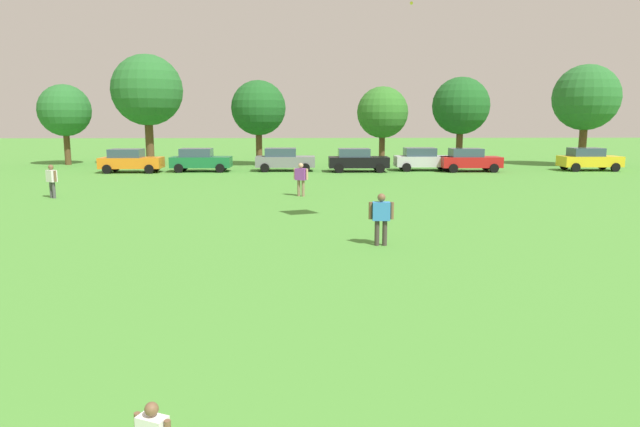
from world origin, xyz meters
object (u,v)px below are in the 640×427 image
(parked_car_silver_4, at_px, (423,159))
(parked_car_green_1, at_px, (200,160))
(tree_far_left, at_px, (65,111))
(parked_car_red_5, at_px, (469,160))
(parked_car_orange_0, at_px, (130,161))
(tree_center_left, at_px, (258,108))
(adult_bystander, at_px, (381,215))
(parked_car_black_3, at_px, (357,160))
(parked_car_yellow_6, at_px, (589,159))
(tree_left, at_px, (147,90))
(tree_far_right, at_px, (586,98))
(tree_right, at_px, (461,106))
(bystander_midfield, at_px, (301,177))
(tree_center_right, at_px, (383,113))
(parked_car_gray_2, at_px, (284,159))
(bystander_near_trees, at_px, (52,178))

(parked_car_silver_4, bearing_deg, parked_car_green_1, -178.96)
(tree_far_left, bearing_deg, parked_car_red_5, -12.58)
(parked_car_orange_0, bearing_deg, tree_center_left, 33.30)
(adult_bystander, height_order, parked_car_red_5, parked_car_red_5)
(parked_car_black_3, relative_size, parked_car_silver_4, 1.00)
(parked_car_black_3, height_order, parked_car_red_5, same)
(parked_car_black_3, bearing_deg, parked_car_silver_4, 8.95)
(parked_car_orange_0, height_order, tree_far_left, tree_far_left)
(adult_bystander, relative_size, tree_center_left, 0.23)
(parked_car_yellow_6, xyz_separation_m, tree_left, (-33.86, 6.60, 5.22))
(parked_car_red_5, height_order, tree_left, tree_left)
(parked_car_silver_4, relative_size, tree_far_right, 0.54)
(parked_car_green_1, height_order, tree_right, tree_right)
(bystander_midfield, distance_m, parked_car_black_3, 13.56)
(parked_car_red_5, bearing_deg, bystander_midfield, -133.39)
(adult_bystander, distance_m, parked_car_yellow_6, 30.80)
(tree_far_left, bearing_deg, tree_center_right, -5.30)
(tree_far_right, bearing_deg, parked_car_gray_2, -171.75)
(parked_car_green_1, bearing_deg, tree_center_left, 53.01)
(parked_car_gray_2, height_order, tree_center_right, tree_center_right)
(tree_far_right, bearing_deg, tree_right, 176.19)
(bystander_midfield, bearing_deg, tree_right, -99.30)
(tree_far_right, bearing_deg, tree_center_right, 178.54)
(adult_bystander, relative_size, parked_car_green_1, 0.37)
(bystander_near_trees, bearing_deg, parked_car_orange_0, 128.19)
(parked_car_orange_0, bearing_deg, tree_right, 11.13)
(tree_left, height_order, tree_center_right, tree_left)
(parked_car_orange_0, distance_m, tree_far_left, 10.76)
(parked_car_green_1, height_order, parked_car_silver_4, same)
(bystander_near_trees, relative_size, tree_right, 0.23)
(adult_bystander, xyz_separation_m, parked_car_orange_0, (-14.70, 24.01, -0.10))
(adult_bystander, relative_size, parked_car_red_5, 0.37)
(adult_bystander, height_order, parked_car_green_1, parked_car_green_1)
(parked_car_black_3, bearing_deg, bystander_midfield, -107.29)
(parked_car_silver_4, relative_size, parked_car_red_5, 1.00)
(bystander_near_trees, height_order, parked_car_red_5, parked_car_red_5)
(adult_bystander, xyz_separation_m, tree_center_left, (-5.96, 29.75, 3.68))
(parked_car_black_3, relative_size, tree_left, 0.48)
(parked_car_green_1, relative_size, parked_car_black_3, 1.00)
(bystander_midfield, height_order, parked_car_orange_0, parked_car_orange_0)
(bystander_near_trees, distance_m, tree_right, 30.93)
(bystander_near_trees, height_order, tree_far_left, tree_far_left)
(bystander_midfield, relative_size, tree_center_right, 0.26)
(parked_car_orange_0, height_order, parked_car_silver_4, same)
(tree_far_left, distance_m, tree_center_left, 16.06)
(parked_car_yellow_6, height_order, tree_left, tree_left)
(bystander_near_trees, distance_m, parked_car_yellow_6, 35.95)
(parked_car_silver_4, distance_m, tree_right, 6.78)
(parked_car_gray_2, xyz_separation_m, parked_car_red_5, (13.44, -0.80, 0.00))
(parked_car_gray_2, distance_m, tree_center_right, 9.27)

